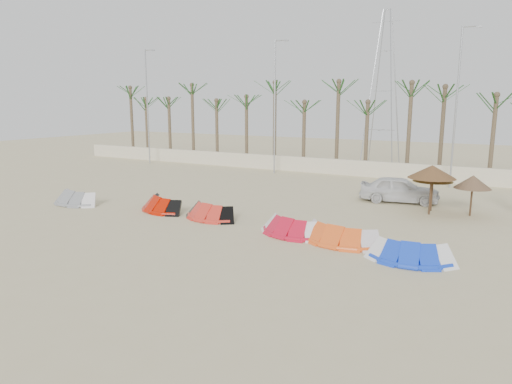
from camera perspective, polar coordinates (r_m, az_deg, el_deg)
The scene contains 17 objects.
ground at distance 19.47m, azimuth -8.67°, elevation -6.71°, with size 120.00×120.00×0.00m, color beige.
boundary_wall at distance 38.71m, azimuth 11.61°, elevation 3.00°, with size 60.00×0.30×1.30m, color beige.
palm_line at distance 39.61m, azimuth 13.54°, elevation 11.51°, with size 52.00×4.00×7.70m.
lamp_a at distance 46.74m, azimuth -13.39°, elevation 10.56°, with size 1.25×0.14×11.00m.
lamp_b at distance 38.75m, azimuth 2.40°, elevation 10.82°, with size 1.25×0.14×11.00m.
lamp_c at distance 34.77m, azimuth 23.81°, elevation 9.89°, with size 1.25×0.14×11.00m.
pylon at distance 44.26m, azimuth 15.17°, elevation 2.97°, with size 3.00×3.00×14.00m, color #A5A8AD, non-canonical shape.
kite_grey at distance 29.28m, azimuth -21.31°, elevation -0.52°, with size 3.38×1.70×0.90m.
kite_red_left at distance 26.07m, azimuth -11.34°, elevation -1.32°, with size 3.66×2.46×0.90m.
kite_red_mid at distance 23.86m, azimuth -5.48°, elevation -2.30°, with size 3.24×1.88×0.90m.
kite_red_right at distance 20.98m, azimuth 4.61°, elevation -4.13°, with size 3.43×2.12×0.90m.
kite_orange at distance 20.09m, azimuth 10.59°, elevation -4.96°, with size 3.82×2.02×0.90m.
kite_blue at distance 18.43m, azimuth 18.92°, elevation -6.86°, with size 3.27×1.78×0.90m.
parasol_left at distance 26.92m, azimuth 21.28°, elevation 1.96°, with size 2.17×2.17×2.36m.
parasol_mid at distance 25.90m, azimuth 21.14°, elevation 2.37°, with size 2.50×2.50×2.69m.
parasol_right at distance 26.52m, azimuth 25.48°, elevation 1.14°, with size 1.89×1.89×2.19m.
car at distance 28.84m, azimuth 17.47°, elevation 0.31°, with size 1.86×4.63×1.58m, color silver.
Camera 1 is at (11.46, -14.61, 5.88)m, focal length 32.00 mm.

